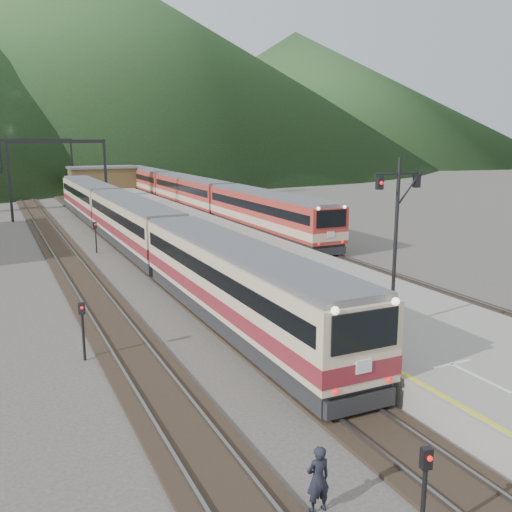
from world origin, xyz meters
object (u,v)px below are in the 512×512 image
main_train (133,224)px  second_train (191,193)px  signal_mast (396,225)px  worker (318,479)px

main_train → second_train: bearing=60.7°
main_train → signal_mast: (4.38, -24.55, 3.08)m
second_train → signal_mast: signal_mast is taller
main_train → signal_mast: bearing=-79.9°
signal_mast → second_train: bearing=81.0°
main_train → worker: 31.99m
main_train → second_train: second_train is taller
second_train → signal_mast: bearing=-99.0°
main_train → worker: (-3.37, -31.79, -1.14)m
main_train → second_train: 23.48m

